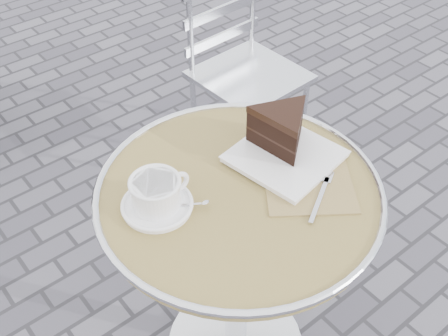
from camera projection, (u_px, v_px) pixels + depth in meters
cafe_table at (238, 234)px, 1.49m from camera, size 0.72×0.72×0.74m
cappuccino_set at (157, 196)px, 1.31m from camera, size 0.18×0.17×0.09m
cake_plate_set at (283, 135)px, 1.44m from camera, size 0.31×0.40×0.13m
bistro_chair at (235, 48)px, 2.25m from camera, size 0.41×0.41×0.87m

